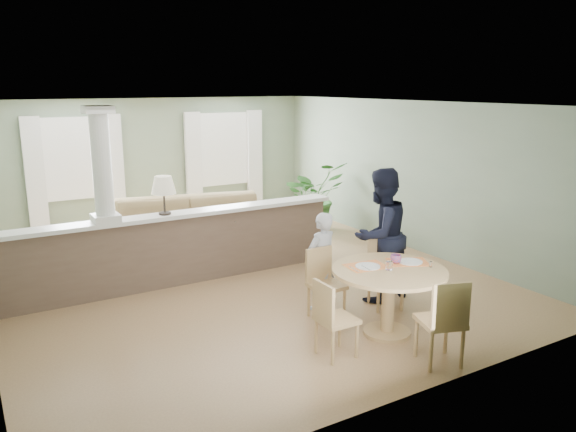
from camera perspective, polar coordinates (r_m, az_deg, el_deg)
ground at (r=8.97m, az=-5.23°, el=-6.22°), size 8.00×8.00×0.00m
room_shell at (r=9.09m, az=-7.35°, el=5.76°), size 7.02×8.02×2.71m
pony_wall at (r=8.58m, az=-11.86°, el=-2.40°), size 5.32×0.38×2.70m
sofa at (r=10.20m, az=-9.73°, el=-1.05°), size 3.58×2.04×0.98m
houseplant at (r=11.65m, az=2.58°, el=2.04°), size 1.37×1.21×1.43m
dining_table at (r=6.89m, az=10.22°, el=-6.65°), size 1.37×1.37×0.94m
chair_far_boy at (r=7.35m, az=3.62°, el=-6.48°), size 0.42×0.42×0.91m
chair_far_man at (r=7.80m, az=9.74°, el=-5.37°), size 0.53×0.53×0.93m
chair_near at (r=6.30m, az=15.57°, el=-10.02°), size 0.57×0.57×0.99m
chair_side at (r=6.30m, az=4.44°, el=-10.08°), size 0.40×0.40×0.89m
child_person at (r=7.55m, az=3.41°, el=-4.61°), size 0.54×0.41×1.34m
man_person at (r=7.89m, az=9.36°, el=-1.93°), size 1.01×0.84×1.88m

